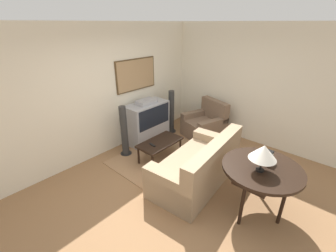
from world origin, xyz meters
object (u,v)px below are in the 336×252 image
object	(u,v)px
table_lamp	(263,152)
speaker_tower_left	(124,132)
mantel_clock	(269,157)
tv	(147,122)
console_table	(262,171)
speaker_tower_right	(171,113)
armchair	(205,125)
coffee_table	(160,144)
couch	(198,167)

from	to	relation	value
table_lamp	speaker_tower_left	size ratio (longest dim) A/B	0.36
table_lamp	mantel_clock	bearing A→B (deg)	-0.19
tv	speaker_tower_left	size ratio (longest dim) A/B	0.94
tv	mantel_clock	bearing A→B (deg)	-96.07
console_table	speaker_tower_right	world-z (taller)	speaker_tower_right
armchair	console_table	bearing A→B (deg)	-21.87
tv	coffee_table	world-z (taller)	tv
armchair	speaker_tower_left	world-z (taller)	speaker_tower_left
couch	coffee_table	world-z (taller)	couch
armchair	coffee_table	xyz separation A→B (m)	(-1.54, 0.10, 0.08)
console_table	speaker_tower_left	distance (m)	2.83
table_lamp	speaker_tower_left	xyz separation A→B (m)	(-0.16, 2.80, -0.57)
tv	coffee_table	distance (m)	0.91
coffee_table	speaker_tower_right	world-z (taller)	speaker_tower_right
speaker_tower_left	mantel_clock	bearing A→B (deg)	-80.70
tv	armchair	size ratio (longest dim) A/B	0.99
tv	speaker_tower_left	xyz separation A→B (m)	(-0.77, -0.10, 0.04)
armchair	speaker_tower_left	distance (m)	2.08
coffee_table	console_table	distance (m)	2.13
tv	speaker_tower_left	distance (m)	0.77
armchair	mantel_clock	world-z (taller)	mantel_clock
couch	mantel_clock	size ratio (longest dim) A/B	11.25
tv	console_table	xyz separation A→B (m)	(-0.49, -2.90, 0.25)
tv	speaker_tower_right	xyz separation A→B (m)	(0.77, -0.10, 0.04)
coffee_table	table_lamp	world-z (taller)	table_lamp
armchair	mantel_clock	xyz separation A→B (m)	(-1.44, -2.00, 0.60)
table_lamp	armchair	bearing A→B (deg)	48.91
couch	speaker_tower_right	distance (m)	2.16
tv	console_table	world-z (taller)	tv
tv	armchair	world-z (taller)	tv
console_table	speaker_tower_left	xyz separation A→B (m)	(-0.28, 2.81, -0.21)
armchair	coffee_table	size ratio (longest dim) A/B	1.12
table_lamp	speaker_tower_right	distance (m)	3.17
coffee_table	couch	bearing A→B (deg)	-94.80
coffee_table	speaker_tower_left	size ratio (longest dim) A/B	0.85
couch	coffee_table	distance (m)	1.04
couch	mantel_clock	xyz separation A→B (m)	(0.18, -1.07, 0.58)
console_table	table_lamp	world-z (taller)	table_lamp
tv	armchair	bearing A→B (deg)	-38.60
console_table	speaker_tower_left	bearing A→B (deg)	95.64
table_lamp	coffee_table	bearing A→B (deg)	84.61
coffee_table	mantel_clock	bearing A→B (deg)	-87.37
table_lamp	couch	bearing A→B (deg)	84.04
console_table	speaker_tower_right	bearing A→B (deg)	65.85
tv	table_lamp	world-z (taller)	table_lamp
coffee_table	console_table	xyz separation A→B (m)	(-0.09, -2.10, 0.37)
table_lamp	mantel_clock	xyz separation A→B (m)	(0.29, -0.00, -0.21)
armchair	coffee_table	distance (m)	1.55
armchair	mantel_clock	bearing A→B (deg)	-18.59
couch	coffee_table	size ratio (longest dim) A/B	2.00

